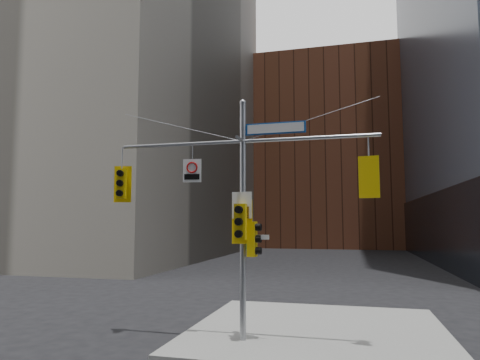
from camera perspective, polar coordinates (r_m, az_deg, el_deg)
The scene contains 12 objects.
sidewalk_corner at distance 14.86m, azimuth 10.35°, elevation -19.10°, with size 8.00×8.00×0.15m, color gray.
brick_midrise at distance 69.27m, azimuth 11.77°, elevation 3.12°, with size 26.00×20.00×28.00m, color brown.
signal_assembly at distance 12.82m, azimuth 0.37°, elevation -1.79°, with size 8.00×0.80×7.30m.
traffic_light_west_arm at distance 14.40m, azimuth -15.53°, elevation -0.48°, with size 0.56×0.52×1.20m.
traffic_light_east_arm at distance 12.48m, azimuth 16.87°, elevation 0.33°, with size 0.56×0.47×1.17m.
traffic_light_pole_side at distance 12.72m, azimuth 1.81°, elevation -7.86°, with size 0.41×0.35×1.03m.
traffic_light_pole_front at distance 12.53m, azimuth 0.08°, elevation -5.59°, with size 0.62×0.49×1.30m.
street_sign_blade at distance 12.89m, azimuth 4.74°, elevation 6.90°, with size 1.82×0.08×0.35m.
regulatory_sign_arm at distance 13.36m, azimuth -6.41°, elevation 1.35°, with size 0.58×0.11×0.73m.
regulatory_sign_pole at distance 12.68m, azimuth 0.25°, elevation -3.46°, with size 0.60×0.06×0.79m.
street_blade_ew at distance 12.70m, azimuth 2.37°, elevation -7.61°, with size 0.70×0.11×0.14m.
street_blade_ns at distance 13.25m, azimuth 0.87°, elevation -8.92°, with size 0.09×0.79×0.16m.
Camera 1 is at (3.12, -10.41, 3.55)m, focal length 32.00 mm.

